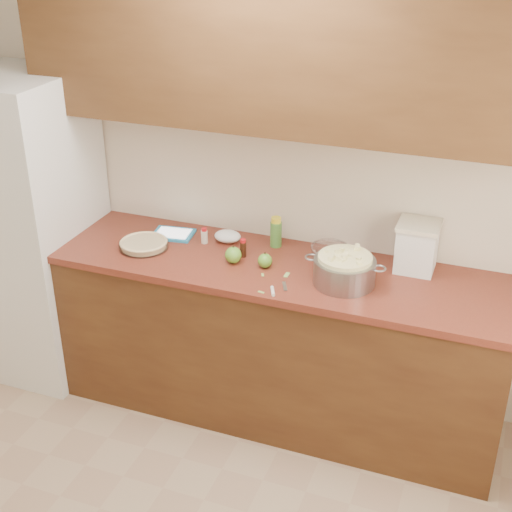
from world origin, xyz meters
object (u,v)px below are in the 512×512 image
at_px(pie, 144,244).
at_px(tablet, 173,234).
at_px(flour_canister, 417,246).
at_px(colander, 344,270).

bearing_deg(pie, tablet, 68.57).
height_order(pie, tablet, pie).
bearing_deg(flour_canister, pie, -169.26).
height_order(colander, tablet, colander).
bearing_deg(colander, flour_canister, 42.16).
height_order(pie, flour_canister, flour_canister).
xyz_separation_m(pie, tablet, (0.08, 0.20, -0.01)).
bearing_deg(pie, flour_canister, 10.74).
distance_m(pie, flour_canister, 1.45).
xyz_separation_m(flour_canister, tablet, (-1.35, -0.07, -0.12)).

